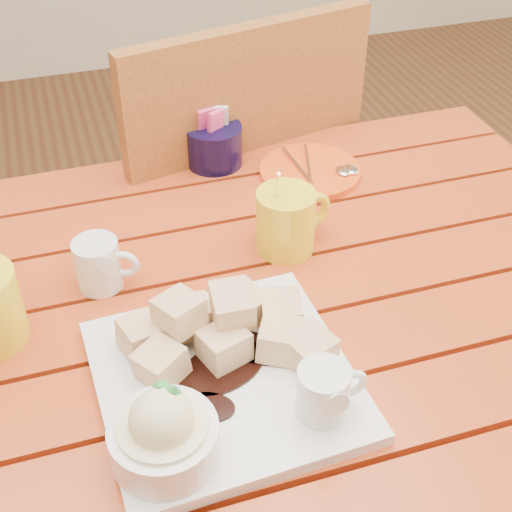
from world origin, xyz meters
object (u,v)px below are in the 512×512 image
object	(u,v)px
dessert_plate	(215,380)
table	(221,359)
coffee_mug_right	(287,220)
orange_saucer	(311,171)
chair_far	(222,210)

from	to	relation	value
dessert_plate	table	bearing A→B (deg)	73.54
coffee_mug_right	orange_saucer	size ratio (longest dim) A/B	0.84
orange_saucer	chair_far	xyz separation A→B (m)	(-0.10, 0.23, -0.22)
chair_far	coffee_mug_right	bearing A→B (deg)	76.32
table	dessert_plate	bearing A→B (deg)	-106.46
table	dessert_plate	xyz separation A→B (m)	(-0.05, -0.16, 0.14)
coffee_mug_right	chair_far	world-z (taller)	chair_far
orange_saucer	dessert_plate	bearing A→B (deg)	-123.60
table	orange_saucer	distance (m)	0.36
orange_saucer	chair_far	size ratio (longest dim) A/B	0.17
dessert_plate	chair_far	world-z (taller)	chair_far
table	dessert_plate	distance (m)	0.21
coffee_mug_right	orange_saucer	world-z (taller)	coffee_mug_right
dessert_plate	coffee_mug_right	size ratio (longest dim) A/B	2.13
orange_saucer	chair_far	distance (m)	0.33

